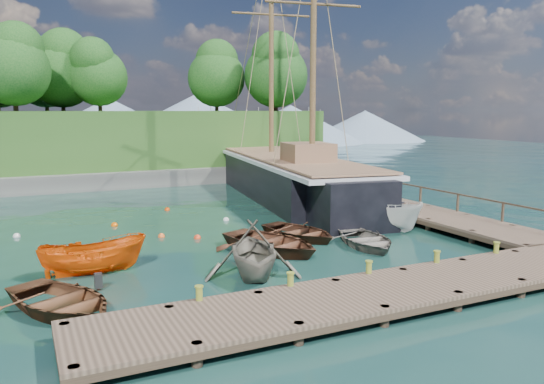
{
  "coord_description": "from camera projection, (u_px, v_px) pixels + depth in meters",
  "views": [
    {
      "loc": [
        -8.45,
        -19.37,
        6.1
      ],
      "look_at": [
        2.91,
        4.47,
        2.0
      ],
      "focal_mm": 35.0,
      "sensor_mm": 36.0,
      "label": 1
    }
  ],
  "objects": [
    {
      "name": "ground",
      "position": [
        255.0,
        260.0,
        21.8
      ],
      "size": [
        160.0,
        160.0,
        0.0
      ],
      "primitive_type": "plane",
      "color": "#133829",
      "rests_on": "ground"
    },
    {
      "name": "dock_near",
      "position": [
        395.0,
        291.0,
        16.79
      ],
      "size": [
        20.0,
        3.2,
        1.1
      ],
      "color": "#4D3C2F",
      "rests_on": "ground"
    },
    {
      "name": "dock_east",
      "position": [
        379.0,
        202.0,
        32.87
      ],
      "size": [
        3.2,
        24.0,
        1.1
      ],
      "color": "#4D3C2F",
      "rests_on": "ground"
    },
    {
      "name": "bollard_0",
      "position": [
        200.0,
        320.0,
        15.55
      ],
      "size": [
        0.26,
        0.26,
        0.45
      ],
      "primitive_type": "cylinder",
      "color": "olive",
      "rests_on": "ground"
    },
    {
      "name": "bollard_1",
      "position": [
        290.0,
        304.0,
        16.83
      ],
      "size": [
        0.26,
        0.26,
        0.45
      ],
      "primitive_type": "cylinder",
      "color": "olive",
      "rests_on": "ground"
    },
    {
      "name": "bollard_2",
      "position": [
        368.0,
        290.0,
        18.1
      ],
      "size": [
        0.26,
        0.26,
        0.45
      ],
      "primitive_type": "cylinder",
      "color": "olive",
      "rests_on": "ground"
    },
    {
      "name": "bollard_3",
      "position": [
        436.0,
        278.0,
        19.38
      ],
      "size": [
        0.26,
        0.26,
        0.45
      ],
      "primitive_type": "cylinder",
      "color": "olive",
      "rests_on": "ground"
    },
    {
      "name": "bollard_4",
      "position": [
        495.0,
        268.0,
        20.65
      ],
      "size": [
        0.26,
        0.26,
        0.45
      ],
      "primitive_type": "cylinder",
      "color": "olive",
      "rests_on": "ground"
    },
    {
      "name": "rowboat_0",
      "position": [
        62.0,
        312.0,
        16.15
      ],
      "size": [
        4.91,
        5.48,
        0.93
      ],
      "primitive_type": "imported",
      "rotation": [
        0.0,
        0.0,
        0.47
      ],
      "color": "brown",
      "rests_on": "ground"
    },
    {
      "name": "rowboat_1",
      "position": [
        253.0,
        276.0,
        19.67
      ],
      "size": [
        4.73,
        5.11,
        2.22
      ],
      "primitive_type": "imported",
      "rotation": [
        0.0,
        0.0,
        -0.31
      ],
      "color": "slate",
      "rests_on": "ground"
    },
    {
      "name": "rowboat_2",
      "position": [
        271.0,
        251.0,
        23.1
      ],
      "size": [
        5.11,
        5.93,
        1.03
      ],
      "primitive_type": "imported",
      "rotation": [
        0.0,
        0.0,
        0.37
      ],
      "color": "#542F1E",
      "rests_on": "ground"
    },
    {
      "name": "rowboat_3",
      "position": [
        366.0,
        246.0,
        23.9
      ],
      "size": [
        3.65,
        4.58,
        0.85
      ],
      "primitive_type": "imported",
      "rotation": [
        0.0,
        0.0,
        -0.19
      ],
      "color": "#6C655B",
      "rests_on": "ground"
    },
    {
      "name": "rowboat_4",
      "position": [
        299.0,
        238.0,
        25.4
      ],
      "size": [
        4.13,
        4.93,
        0.88
      ],
      "primitive_type": "imported",
      "rotation": [
        0.0,
        0.0,
        0.3
      ],
      "color": "#502D1C",
      "rests_on": "ground"
    },
    {
      "name": "motorboat_orange",
      "position": [
        94.0,
        274.0,
        19.91
      ],
      "size": [
        3.99,
        1.69,
        1.51
      ],
      "primitive_type": "imported",
      "rotation": [
        0.0,
        0.0,
        1.51
      ],
      "color": "#EC5809",
      "rests_on": "ground"
    },
    {
      "name": "cabin_boat_white",
      "position": [
        384.0,
        228.0,
        27.54
      ],
      "size": [
        2.6,
        4.97,
        1.83
      ],
      "primitive_type": "imported",
      "rotation": [
        0.0,
        0.0,
        0.18
      ],
      "color": "silver",
      "rests_on": "ground"
    },
    {
      "name": "schooner",
      "position": [
        289.0,
        180.0,
        37.0
      ],
      "size": [
        8.8,
        29.8,
        22.32
      ],
      "rotation": [
        0.0,
        0.0,
        -0.15
      ],
      "color": "black",
      "rests_on": "ground"
    },
    {
      "name": "mooring_buoy_0",
      "position": [
        57.0,
        257.0,
        22.19
      ],
      "size": [
        0.35,
        0.35,
        0.35
      ],
      "primitive_type": "sphere",
      "color": "white",
      "rests_on": "ground"
    },
    {
      "name": "mooring_buoy_1",
      "position": [
        162.0,
        237.0,
        25.66
      ],
      "size": [
        0.34,
        0.34,
        0.34
      ],
      "primitive_type": "sphere",
      "color": "orange",
      "rests_on": "ground"
    },
    {
      "name": "mooring_buoy_2",
      "position": [
        197.0,
        238.0,
        25.38
      ],
      "size": [
        0.34,
        0.34,
        0.34
      ],
      "primitive_type": "sphere",
      "color": "#F5421C",
      "rests_on": "ground"
    },
    {
      "name": "mooring_buoy_3",
      "position": [
        226.0,
        220.0,
        29.55
      ],
      "size": [
        0.33,
        0.33,
        0.33
      ],
      "primitive_type": "sphere",
      "color": "white",
      "rests_on": "ground"
    },
    {
      "name": "mooring_buoy_4",
      "position": [
        114.0,
        226.0,
        28.14
      ],
      "size": [
        0.35,
        0.35,
        0.35
      ],
      "primitive_type": "sphere",
      "color": "#FB5E00",
      "rests_on": "ground"
    },
    {
      "name": "mooring_buoy_5",
      "position": [
        167.0,
        210.0,
        32.53
      ],
      "size": [
        0.33,
        0.33,
        0.33
      ],
      "primitive_type": "sphere",
      "color": "#E03C03",
      "rests_on": "ground"
    },
    {
      "name": "mooring_buoy_6",
      "position": [
        17.0,
        237.0,
        25.7
      ],
      "size": [
        0.34,
        0.34,
        0.34
      ],
      "primitive_type": "sphere",
      "color": "silver",
      "rests_on": "ground"
    },
    {
      "name": "mooring_buoy_7",
      "position": [
        263.0,
        236.0,
        25.97
      ],
      "size": [
        0.36,
        0.36,
        0.36
      ],
      "primitive_type": "sphere",
      "color": "#D54804",
      "rests_on": "ground"
    },
    {
      "name": "distant_ridge",
      "position": [
        105.0,
        121.0,
        85.41
      ],
      "size": [
        117.0,
        40.0,
        10.0
      ],
      "color": "#728CA5",
      "rests_on": "ground"
    }
  ]
}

